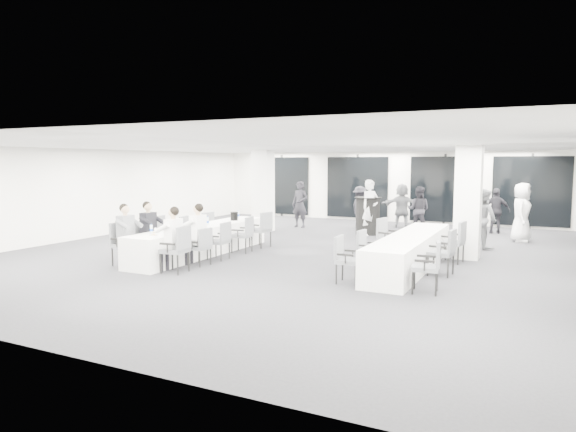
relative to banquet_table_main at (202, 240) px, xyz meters
name	(u,v)px	position (x,y,z in m)	size (l,w,h in m)	color
room	(343,198)	(2.89, 2.60, 1.01)	(14.04, 16.04, 2.84)	#24252A
column_left	(263,191)	(-0.79, 4.69, 1.02)	(0.60, 0.60, 2.80)	white
column_right	(468,202)	(6.21, 2.49, 1.02)	(0.60, 0.60, 2.80)	white
banquet_table_main	(202,240)	(0.00, 0.00, 0.00)	(0.90, 5.00, 0.75)	silver
banquet_table_side	(410,251)	(5.22, 0.69, 0.00)	(0.90, 5.00, 0.75)	silver
cocktail_table	(368,216)	(2.70, 5.52, 0.25)	(0.89, 0.89, 1.24)	black
chair_main_left_near	(123,241)	(-0.84, -1.95, 0.19)	(0.52, 0.58, 1.00)	#55585D
chair_main_left_second	(146,238)	(-0.83, -1.19, 0.16)	(0.49, 0.55, 0.94)	#55585D
chair_main_left_mid	(165,233)	(-0.84, -0.44, 0.20)	(0.61, 0.64, 1.01)	#55585D
chair_main_left_fourth	(188,230)	(-0.83, 0.51, 0.14)	(0.51, 0.56, 0.91)	#55585D
chair_main_left_far	(211,226)	(-0.83, 1.60, 0.15)	(0.56, 0.59, 0.92)	#55585D
chair_main_right_near	(178,246)	(0.84, -2.05, 0.21)	(0.55, 0.60, 1.02)	#55585D
chair_main_right_second	(201,244)	(0.83, -1.18, 0.13)	(0.49, 0.53, 0.88)	#55585D
chair_main_right_mid	(221,238)	(0.83, -0.37, 0.15)	(0.48, 0.54, 0.93)	#55585D
chair_main_right_fourth	(245,232)	(0.83, 0.74, 0.17)	(0.53, 0.58, 0.95)	#55585D
chair_main_right_far	(262,227)	(0.84, 1.70, 0.19)	(0.59, 0.62, 1.00)	#55585D
chair_side_left_near	(345,256)	(4.39, -1.33, 0.16)	(0.49, 0.54, 0.93)	#55585D
chair_side_left_mid	(367,247)	(4.39, 0.06, 0.13)	(0.49, 0.53, 0.88)	#55585D
chair_side_left_far	(387,235)	(4.38, 1.75, 0.19)	(0.60, 0.62, 0.98)	#55585D
chair_side_right_near	(430,263)	(6.05, -1.41, 0.18)	(0.55, 0.59, 0.97)	#55585D
chair_side_right_mid	(445,249)	(6.05, 0.21, 0.19)	(0.54, 0.59, 0.99)	#55585D
chair_side_right_far	(456,239)	(6.05, 1.73, 0.19)	(0.57, 0.61, 1.00)	#55585D
seated_guest_a	(128,231)	(-0.67, -1.95, 0.44)	(0.50, 0.38, 1.44)	slate
seated_guest_b	(150,227)	(-0.67, -1.19, 0.44)	(0.50, 0.38, 1.44)	black
seated_guest_c	(171,235)	(0.67, -2.05, 0.44)	(0.50, 0.38, 1.44)	white
seated_guest_d	(196,230)	(0.67, -1.17, 0.44)	(0.50, 0.38, 1.44)	white
standing_guest_a	(370,204)	(2.85, 5.32, 0.65)	(0.75, 0.61, 2.06)	white
standing_guest_b	(419,207)	(4.13, 6.65, 0.51)	(0.86, 0.52, 1.78)	black
standing_guest_c	(360,205)	(2.00, 6.83, 0.49)	(1.12, 0.57, 1.73)	black
standing_guest_d	(496,208)	(6.50, 7.64, 0.49)	(1.02, 0.57, 1.73)	black
standing_guest_e	(522,208)	(7.32, 6.03, 0.63)	(0.97, 0.59, 2.01)	white
standing_guest_f	(402,203)	(3.29, 7.78, 0.54)	(1.68, 0.65, 1.83)	slate
standing_guest_g	(300,201)	(-0.08, 6.19, 0.58)	(0.70, 0.56, 1.92)	black
standing_guest_h	(483,215)	(6.42, 4.21, 0.56)	(0.91, 0.55, 1.88)	slate
ice_bucket_near	(175,226)	(0.07, -1.18, 0.50)	(0.22, 0.22, 0.24)	black
ice_bucket_far	(234,216)	(0.08, 1.43, 0.50)	(0.21, 0.21, 0.24)	black
water_bottle_a	(151,229)	(-0.19, -1.70, 0.48)	(0.07, 0.07, 0.20)	silver
water_bottle_b	(208,221)	(0.06, 0.17, 0.48)	(0.07, 0.07, 0.22)	silver
water_bottle_c	(238,215)	(-0.08, 1.90, 0.49)	(0.07, 0.07, 0.23)	silver
plate_a	(153,233)	(-0.17, -1.67, 0.39)	(0.18, 0.18, 0.03)	white
plate_b	(153,235)	(0.06, -1.92, 0.39)	(0.21, 0.21, 0.03)	white
plate_c	(191,228)	(0.05, -0.53, 0.39)	(0.21, 0.21, 0.03)	white
wine_glass	(155,230)	(0.16, -1.97, 0.52)	(0.07, 0.07, 0.19)	silver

